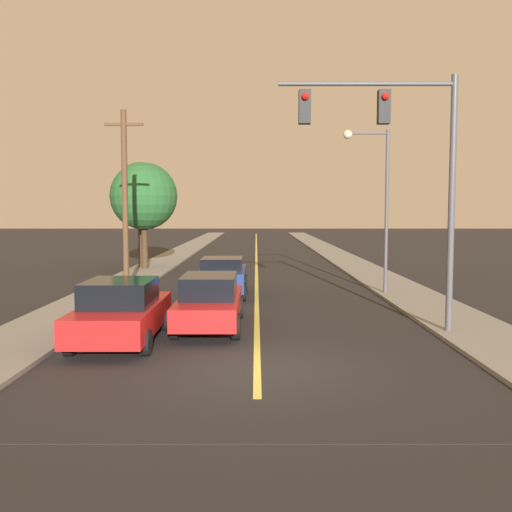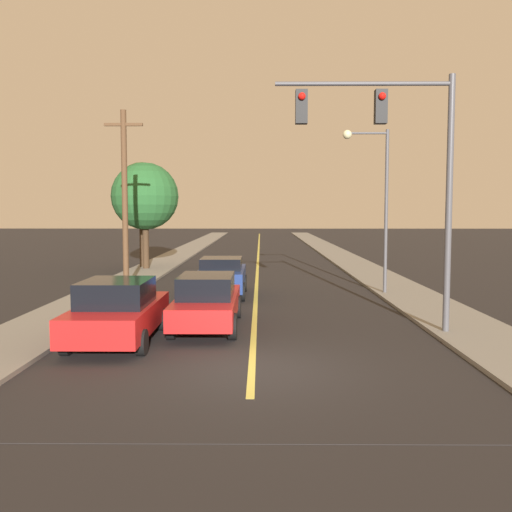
{
  "view_description": "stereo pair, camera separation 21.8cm",
  "coord_description": "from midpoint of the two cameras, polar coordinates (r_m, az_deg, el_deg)",
  "views": [
    {
      "loc": [
        -0.03,
        -12.12,
        3.42
      ],
      "look_at": [
        0.0,
        10.99,
        1.6
      ],
      "focal_mm": 40.0,
      "sensor_mm": 36.0,
      "label": 1
    },
    {
      "loc": [
        0.19,
        -12.12,
        3.42
      ],
      "look_at": [
        0.0,
        10.99,
        1.6
      ],
      "focal_mm": 40.0,
      "sensor_mm": 36.0,
      "label": 2
    }
  ],
  "objects": [
    {
      "name": "tree_left_near",
      "position": [
        33.45,
        -11.4,
        5.86
      ],
      "size": [
        3.84,
        3.84,
        6.08
      ],
      "color": "#3D2B1C",
      "rests_on": "ground"
    },
    {
      "name": "car_near_lane_second",
      "position": [
        22.93,
        -3.71,
        -2.0
      ],
      "size": [
        1.94,
        4.28,
        1.57
      ],
      "color": "navy",
      "rests_on": "ground"
    },
    {
      "name": "car_near_lane_front",
      "position": [
        16.72,
        -5.08,
        -4.49
      ],
      "size": [
        1.86,
        5.01,
        1.59
      ],
      "color": "red",
      "rests_on": "ground"
    },
    {
      "name": "streetlamp_right",
      "position": [
        23.59,
        11.56,
        6.74
      ],
      "size": [
        1.86,
        0.36,
        6.56
      ],
      "color": "#47474C",
      "rests_on": "ground"
    },
    {
      "name": "tree_left_far",
      "position": [
        34.59,
        -11.67,
        6.61
      ],
      "size": [
        2.99,
        2.99,
        6.19
      ],
      "color": "#3D2B1C",
      "rests_on": "ground"
    },
    {
      "name": "sidewalk_left",
      "position": [
        48.64,
        -7.43,
        0.51
      ],
      "size": [
        2.5,
        80.0,
        0.12
      ],
      "color": "gray",
      "rests_on": "ground"
    },
    {
      "name": "utility_pole_left",
      "position": [
        24.57,
        -13.29,
        5.79
      ],
      "size": [
        1.6,
        0.24,
        7.49
      ],
      "color": "#513823",
      "rests_on": "ground"
    },
    {
      "name": "sidewalk_right",
      "position": [
        48.62,
        7.11,
        0.51
      ],
      "size": [
        2.5,
        80.0,
        0.12
      ],
      "color": "gray",
      "rests_on": "ground"
    },
    {
      "name": "car_outer_lane_front",
      "position": [
        15.32,
        -13.78,
        -5.4
      ],
      "size": [
        2.02,
        4.63,
        1.65
      ],
      "color": "red",
      "rests_on": "ground"
    },
    {
      "name": "road_surface",
      "position": [
        48.24,
        -0.16,
        0.45
      ],
      "size": [
        9.81,
        80.0,
        0.01
      ],
      "color": "black",
      "rests_on": "ground"
    },
    {
      "name": "traffic_signal_mast",
      "position": [
        16.1,
        13.69,
        10.22
      ],
      "size": [
        4.82,
        0.42,
        6.96
      ],
      "color": "#47474C",
      "rests_on": "ground"
    },
    {
      "name": "ground_plane",
      "position": [
        12.6,
        -0.45,
        -11.26
      ],
      "size": [
        200.0,
        200.0,
        0.0
      ],
      "primitive_type": "plane",
      "color": "black"
    }
  ]
}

